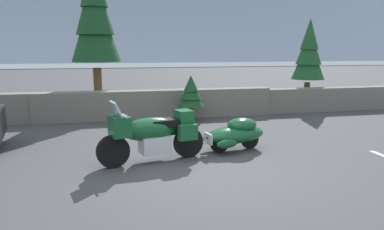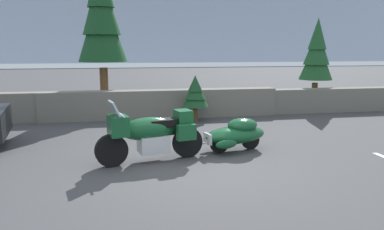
{
  "view_description": "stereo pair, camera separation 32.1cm",
  "coord_description": "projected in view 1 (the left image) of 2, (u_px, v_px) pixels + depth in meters",
  "views": [
    {
      "loc": [
        -1.55,
        -6.8,
        2.34
      ],
      "look_at": [
        0.26,
        1.22,
        0.85
      ],
      "focal_mm": 34.34,
      "sensor_mm": 36.0,
      "label": 1
    },
    {
      "loc": [
        -1.23,
        -6.87,
        2.34
      ],
      "look_at": [
        0.26,
        1.22,
        0.85
      ],
      "focal_mm": 34.34,
      "sensor_mm": 36.0,
      "label": 2
    }
  ],
  "objects": [
    {
      "name": "ground_plane",
      "position": [
        193.0,
        168.0,
        7.28
      ],
      "size": [
        80.0,
        80.0,
        0.0
      ],
      "primitive_type": "plane",
      "color": "#424244"
    },
    {
      "name": "pine_tree_tall",
      "position": [
        95.0,
        12.0,
        12.88
      ],
      "size": [
        1.74,
        1.74,
        5.74
      ],
      "color": "brown",
      "rests_on": "ground"
    },
    {
      "name": "distant_ridgeline",
      "position": [
        113.0,
        27.0,
        97.6
      ],
      "size": [
        240.0,
        80.0,
        16.0
      ],
      "primitive_type": "cube",
      "color": "#99A8BF",
      "rests_on": "ground"
    },
    {
      "name": "pine_tree_secondary",
      "position": [
        309.0,
        52.0,
        14.4
      ],
      "size": [
        1.28,
        1.28,
        3.51
      ],
      "color": "brown",
      "rests_on": "ground"
    },
    {
      "name": "stone_guard_wall",
      "position": [
        151.0,
        104.0,
        12.49
      ],
      "size": [
        24.0,
        0.6,
        0.96
      ],
      "color": "slate",
      "rests_on": "ground"
    },
    {
      "name": "pine_sapling_near",
      "position": [
        191.0,
        93.0,
        11.86
      ],
      "size": [
        0.87,
        0.87,
        1.5
      ],
      "color": "brown",
      "rests_on": "ground"
    },
    {
      "name": "touring_motorcycle",
      "position": [
        152.0,
        133.0,
        7.57
      ],
      "size": [
        2.28,
        1.05,
        1.33
      ],
      "color": "black",
      "rests_on": "ground"
    },
    {
      "name": "car_shaped_trailer",
      "position": [
        236.0,
        133.0,
        8.48
      ],
      "size": [
        2.23,
        1.03,
        0.76
      ],
      "color": "black",
      "rests_on": "ground"
    }
  ]
}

